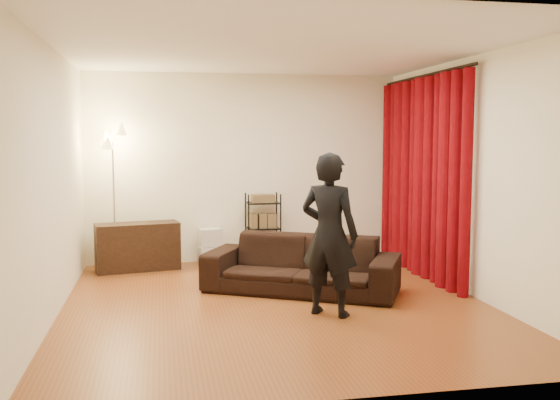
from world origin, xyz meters
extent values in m
plane|color=brown|center=(0.00, 0.00, 0.00)|extent=(5.00, 5.00, 0.00)
plane|color=white|center=(0.00, 0.00, 2.70)|extent=(5.00, 5.00, 0.00)
plane|color=white|center=(0.00, 2.50, 1.35)|extent=(5.00, 0.00, 5.00)
plane|color=white|center=(0.00, -2.50, 1.35)|extent=(5.00, 0.00, 5.00)
plane|color=white|center=(-2.25, 0.00, 1.35)|extent=(0.00, 5.00, 5.00)
plane|color=white|center=(2.25, 0.00, 1.35)|extent=(0.00, 5.00, 5.00)
cylinder|color=black|center=(2.15, 1.12, 2.58)|extent=(0.04, 2.65, 0.04)
imported|color=black|center=(0.39, 0.49, 0.32)|extent=(2.36, 1.80, 0.65)
imported|color=black|center=(0.45, -0.49, 0.82)|extent=(0.72, 0.68, 1.65)
cube|color=black|center=(-1.52, 2.09, 0.32)|extent=(1.16, 0.61, 0.64)
camera|label=1|loc=(-1.20, -6.46, 1.79)|focal=40.00mm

